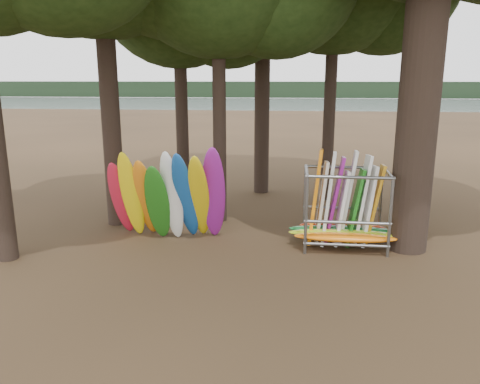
# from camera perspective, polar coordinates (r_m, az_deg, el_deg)

# --- Properties ---
(ground) EXTENTS (120.00, 120.00, 0.00)m
(ground) POSITION_cam_1_polar(r_m,az_deg,el_deg) (13.30, 2.08, -7.48)
(ground) COLOR #47331E
(ground) RESTS_ON ground
(lake) EXTENTS (160.00, 160.00, 0.00)m
(lake) POSITION_cam_1_polar(r_m,az_deg,el_deg) (72.53, 5.81, 9.83)
(lake) COLOR gray
(lake) RESTS_ON ground
(far_shore) EXTENTS (160.00, 4.00, 4.00)m
(far_shore) POSITION_cam_1_polar(r_m,az_deg,el_deg) (122.40, 6.17, 12.30)
(far_shore) COLOR black
(far_shore) RESTS_ON ground
(kayak_row) EXTENTS (3.61, 1.92, 3.09)m
(kayak_row) POSITION_cam_1_polar(r_m,az_deg,el_deg) (14.02, -8.65, -0.66)
(kayak_row) COLOR red
(kayak_row) RESTS_ON ground
(storage_rack) EXTENTS (3.21, 1.57, 2.85)m
(storage_rack) POSITION_cam_1_polar(r_m,az_deg,el_deg) (13.89, 12.63, -2.32)
(storage_rack) COLOR slate
(storage_rack) RESTS_ON ground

